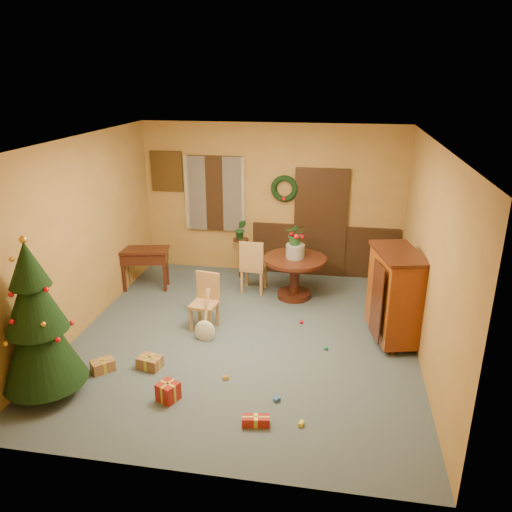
% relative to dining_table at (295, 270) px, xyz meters
% --- Properties ---
extents(room_envelope, '(5.50, 5.50, 5.50)m').
position_rel_dining_table_xyz_m(room_envelope, '(-0.38, 1.14, 0.59)').
color(room_envelope, '#35434E').
rests_on(room_envelope, ground).
extents(dining_table, '(1.09, 1.09, 0.75)m').
position_rel_dining_table_xyz_m(dining_table, '(0.00, 0.00, 0.00)').
color(dining_table, black).
rests_on(dining_table, floor).
extents(urn, '(0.32, 0.32, 0.24)m').
position_rel_dining_table_xyz_m(urn, '(0.00, -0.00, 0.34)').
color(urn, slate).
rests_on(urn, dining_table).
extents(centerpiece_plant, '(0.34, 0.29, 0.38)m').
position_rel_dining_table_xyz_m(centerpiece_plant, '(0.00, -0.00, 0.65)').
color(centerpiece_plant, '#1E4C23').
rests_on(centerpiece_plant, urn).
extents(chair_near, '(0.43, 0.43, 0.88)m').
position_rel_dining_table_xyz_m(chair_near, '(-1.24, -1.32, -0.05)').
color(chair_near, '#A77343').
rests_on(chair_near, floor).
extents(chair_far, '(0.45, 0.45, 1.00)m').
position_rel_dining_table_xyz_m(chair_far, '(-0.76, 0.08, 0.01)').
color(chair_far, '#A77343').
rests_on(chair_far, floor).
extents(guitar, '(0.36, 0.50, 0.71)m').
position_rel_dining_table_xyz_m(guitar, '(-1.15, -1.74, -0.16)').
color(guitar, beige).
rests_on(guitar, floor).
extents(plant_stand, '(0.30, 0.30, 0.78)m').
position_rel_dining_table_xyz_m(plant_stand, '(-1.11, 0.76, -0.04)').
color(plant_stand, black).
rests_on(plant_stand, floor).
extents(stand_plant, '(0.24, 0.20, 0.39)m').
position_rel_dining_table_xyz_m(stand_plant, '(-1.11, 0.76, 0.44)').
color(stand_plant, '#19471E').
rests_on(stand_plant, plant_stand).
extents(christmas_tree, '(1.00, 1.00, 2.05)m').
position_rel_dining_table_xyz_m(christmas_tree, '(-2.73, -3.33, 0.45)').
color(christmas_tree, '#382111').
rests_on(christmas_tree, floor).
extents(writing_desk, '(0.93, 0.59, 0.77)m').
position_rel_dining_table_xyz_m(writing_desk, '(-2.72, -0.06, 0.05)').
color(writing_desk, black).
rests_on(writing_desk, floor).
extents(sideboard, '(0.81, 1.19, 1.39)m').
position_rel_dining_table_xyz_m(sideboard, '(1.57, -1.23, 0.22)').
color(sideboard, '#631E0B').
rests_on(sideboard, floor).
extents(gift_a, '(0.34, 0.28, 0.17)m').
position_rel_dining_table_xyz_m(gift_a, '(-1.69, -2.58, -0.44)').
color(gift_a, brown).
rests_on(gift_a, floor).
extents(gift_b, '(0.30, 0.30, 0.23)m').
position_rel_dining_table_xyz_m(gift_b, '(-1.21, -3.21, -0.41)').
color(gift_b, maroon).
rests_on(gift_b, floor).
extents(gift_c, '(0.35, 0.34, 0.16)m').
position_rel_dining_table_xyz_m(gift_c, '(-2.28, -2.76, -0.45)').
color(gift_c, brown).
rests_on(gift_c, floor).
extents(gift_d, '(0.33, 0.17, 0.11)m').
position_rel_dining_table_xyz_m(gift_d, '(-0.09, -3.49, -0.47)').
color(gift_d, maroon).
rests_on(gift_d, floor).
extents(toy_a, '(0.09, 0.09, 0.05)m').
position_rel_dining_table_xyz_m(toy_a, '(0.09, -3.02, -0.50)').
color(toy_a, '#2556A1').
rests_on(toy_a, floor).
extents(toy_b, '(0.06, 0.06, 0.06)m').
position_rel_dining_table_xyz_m(toy_b, '(0.63, -1.72, -0.50)').
color(toy_b, '#24863D').
rests_on(toy_b, floor).
extents(toy_c, '(0.07, 0.09, 0.05)m').
position_rel_dining_table_xyz_m(toy_c, '(0.42, -3.42, -0.50)').
color(toy_c, gold).
rests_on(toy_c, floor).
extents(toy_d, '(0.06, 0.06, 0.06)m').
position_rel_dining_table_xyz_m(toy_d, '(0.22, -0.98, -0.50)').
color(toy_d, red).
rests_on(toy_d, floor).
extents(toy_e, '(0.09, 0.07, 0.05)m').
position_rel_dining_table_xyz_m(toy_e, '(-0.62, -2.68, -0.50)').
color(toy_e, gold).
rests_on(toy_e, floor).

